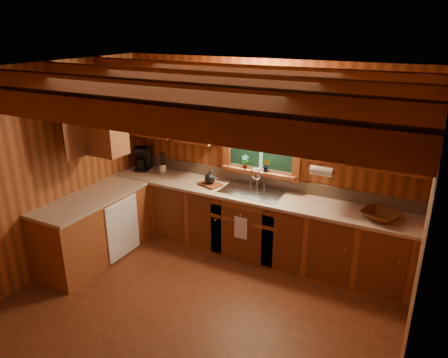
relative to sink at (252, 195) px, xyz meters
name	(u,v)px	position (x,y,z in m)	size (l,w,h in m)	color
room	(186,209)	(0.00, -1.60, 0.44)	(4.20, 4.20, 4.20)	#592A15
ceiling_beams	(182,86)	(0.00, -1.60, 1.63)	(4.20, 2.54, 0.18)	brown
base_cabinets	(208,226)	(-0.49, -0.32, -0.43)	(4.20, 2.22, 0.86)	brown
countertop	(209,195)	(-0.48, -0.31, 0.02)	(4.20, 2.24, 0.04)	tan
backsplash	(261,180)	(0.00, 0.28, 0.12)	(4.20, 0.02, 0.16)	tan
dishwasher_panel	(123,228)	(-1.47, -0.92, -0.43)	(0.02, 0.60, 0.80)	white
upper_cabinets	(208,121)	(-0.56, -0.18, 0.98)	(4.19, 1.77, 0.78)	brown
window	(261,142)	(0.00, 0.26, 0.67)	(1.12, 0.08, 1.00)	brown
window_sill	(259,172)	(0.00, 0.22, 0.26)	(1.06, 0.14, 0.04)	brown
wall_sconce	(259,95)	(0.00, 0.14, 1.31)	(0.45, 0.21, 0.17)	black
paper_towel_roll	(322,171)	(0.92, -0.07, 0.51)	(0.11, 0.11, 0.27)	white
dish_towel	(241,228)	(0.00, -0.34, -0.34)	(0.18, 0.01, 0.30)	white
sink	(252,195)	(0.00, 0.00, 0.00)	(0.82, 0.48, 0.43)	silver
coffee_maker	(143,158)	(-1.86, 0.07, 0.22)	(0.20, 0.25, 0.35)	black
utensil_crock	(163,168)	(-1.47, 0.05, 0.13)	(0.12, 0.12, 0.35)	silver
cutting_board	(210,184)	(-0.62, -0.05, 0.06)	(0.31, 0.22, 0.03)	#5F2B14
teakettle	(210,178)	(-0.62, -0.05, 0.15)	(0.15, 0.15, 0.19)	black
wicker_basket	(380,215)	(1.64, -0.07, 0.09)	(0.41, 0.41, 0.10)	#48230C
potted_plant_left	(245,162)	(-0.20, 0.20, 0.38)	(0.10, 0.07, 0.20)	#5F2B14
potted_plant_right	(267,166)	(0.11, 0.20, 0.37)	(0.10, 0.08, 0.18)	#5F2B14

